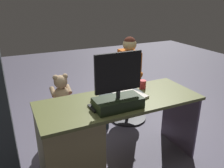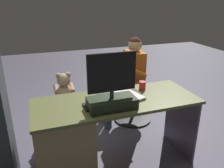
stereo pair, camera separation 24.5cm
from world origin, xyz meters
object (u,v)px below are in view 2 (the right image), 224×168
monitor (112,94)px  keyboard (119,95)px  desk (75,139)px  tv_remote (87,107)px  cup (142,86)px  person (127,75)px  computer_mouse (90,99)px  visitor_chair (133,103)px  office_chair_teddy (67,115)px  teddy_bear (64,87)px

monitor → keyboard: (-0.15, -0.22, -0.12)m
desk → tv_remote: (-0.11, 0.08, 0.35)m
desk → cup: size_ratio=17.16×
keyboard → person: bearing=-118.7°
keyboard → computer_mouse: size_ratio=4.38×
desk → visitor_chair: 1.24m
cup → monitor: bearing=33.7°
office_chair_teddy → person: size_ratio=0.42×
tv_remote → desk: bearing=-37.6°
desk → cup: (-0.74, -0.14, 0.38)m
desk → cup: 0.85m
teddy_bear → tv_remote: bearing=95.7°
teddy_bear → person: 0.83m
computer_mouse → office_chair_teddy: bearing=-78.1°
cup → teddy_bear: size_ratio=0.26×
desk → monitor: bearing=155.4°
tv_remote → office_chair_teddy: size_ratio=0.31×
person → monitor: bearing=60.0°
monitor → person: monitor is taller
desk → monitor: monitor is taller
tv_remote → office_chair_teddy: tv_remote is taller
tv_remote → teddy_bear: teddy_bear is taller
teddy_bear → cup: bearing=139.6°
cup → teddy_bear: bearing=-40.4°
keyboard → visitor_chair: bearing=-124.0°
desk → office_chair_teddy: desk is taller
monitor → person: bearing=-120.0°
computer_mouse → teddy_bear: 0.72m
keyboard → cup: bearing=-165.8°
monitor → tv_remote: monitor is taller
computer_mouse → visitor_chair: size_ratio=0.19×
monitor → cup: size_ratio=5.45×
monitor → visitor_chair: bearing=-124.1°
monitor → tv_remote: size_ratio=3.27×
desk → teddy_bear: size_ratio=4.43×
monitor → office_chair_teddy: (0.29, -0.89, -0.61)m
desk → office_chair_teddy: 0.76m
tv_remote → teddy_bear: bearing=-86.2°
computer_mouse → person: person is taller
person → cup: bearing=80.6°
tv_remote → visitor_chair: (-0.84, -0.87, -0.49)m
computer_mouse → teddy_bear: (0.15, -0.70, -0.13)m
teddy_bear → visitor_chair: teddy_bear is taller
cup → visitor_chair: bearing=-107.3°
teddy_bear → person: bearing=-177.8°
desk → computer_mouse: 0.40m
keyboard → person: (-0.39, -0.72, -0.07)m
keyboard → person: 0.82m
teddy_bear → visitor_chair: (-0.92, -0.04, -0.37)m
person → office_chair_teddy: bearing=3.0°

